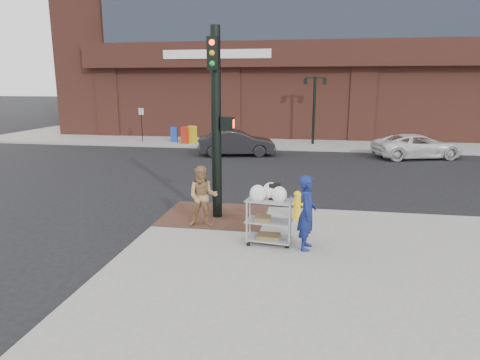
% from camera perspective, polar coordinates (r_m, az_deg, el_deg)
% --- Properties ---
extents(ground, '(220.00, 220.00, 0.00)m').
position_cam_1_polar(ground, '(11.02, -1.39, -7.00)').
color(ground, black).
rests_on(ground, ground).
extents(sidewalk_far, '(65.00, 36.00, 0.15)m').
position_cam_1_polar(sidewalk_far, '(43.61, 23.81, 6.86)').
color(sidewalk_far, gray).
rests_on(sidewalk_far, ground).
extents(brick_curb_ramp, '(2.80, 2.40, 0.01)m').
position_cam_1_polar(brick_curb_ramp, '(11.93, -3.40, -4.68)').
color(brick_curb_ramp, '#4A2E23').
rests_on(brick_curb_ramp, sidewalk_near).
extents(lamp_post, '(1.32, 0.22, 4.00)m').
position_cam_1_polar(lamp_post, '(26.20, 9.87, 10.13)').
color(lamp_post, black).
rests_on(lamp_post, sidewalk_far).
extents(parking_sign, '(0.05, 0.05, 2.20)m').
position_cam_1_polar(parking_sign, '(27.40, -12.97, 7.24)').
color(parking_sign, black).
rests_on(parking_sign, sidewalk_far).
extents(traffic_signal_pole, '(0.61, 0.51, 5.00)m').
position_cam_1_polar(traffic_signal_pole, '(11.26, -3.11, 8.19)').
color(traffic_signal_pole, black).
rests_on(traffic_signal_pole, sidewalk_near).
extents(woman_blue, '(0.46, 0.64, 1.65)m').
position_cam_1_polar(woman_blue, '(9.44, 8.93, -4.33)').
color(woman_blue, navy).
rests_on(woman_blue, sidewalk_near).
extents(pedestrian_tan, '(0.85, 0.71, 1.57)m').
position_cam_1_polar(pedestrian_tan, '(10.84, -4.97, -2.21)').
color(pedestrian_tan, '#9F764B').
rests_on(pedestrian_tan, sidewalk_near).
extents(sedan_dark, '(4.25, 2.22, 1.33)m').
position_cam_1_polar(sedan_dark, '(22.58, -0.45, 4.96)').
color(sedan_dark, black).
rests_on(sedan_dark, ground).
extents(minivan_white, '(4.81, 3.24, 1.23)m').
position_cam_1_polar(minivan_white, '(23.59, 22.56, 4.19)').
color(minivan_white, silver).
rests_on(minivan_white, ground).
extents(utility_cart, '(1.08, 0.69, 1.41)m').
position_cam_1_polar(utility_cart, '(9.68, 3.89, -4.94)').
color(utility_cart, gray).
rests_on(utility_cart, sidewalk_near).
extents(fire_hydrant, '(0.37, 0.26, 0.79)m').
position_cam_1_polar(fire_hydrant, '(11.56, 7.63, -3.30)').
color(fire_hydrant, yellow).
rests_on(fire_hydrant, sidewalk_near).
extents(newsbox_red, '(0.53, 0.50, 1.02)m').
position_cam_1_polar(newsbox_red, '(26.35, -7.30, 5.96)').
color(newsbox_red, red).
rests_on(newsbox_red, sidewalk_far).
extents(newsbox_yellow, '(0.57, 0.55, 1.07)m').
position_cam_1_polar(newsbox_yellow, '(26.35, -6.40, 6.03)').
color(newsbox_yellow, gold).
rests_on(newsbox_yellow, sidewalk_far).
extents(newsbox_blue, '(0.44, 0.41, 0.94)m').
position_cam_1_polar(newsbox_blue, '(27.15, -8.77, 6.02)').
color(newsbox_blue, '#183DA1').
rests_on(newsbox_blue, sidewalk_far).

